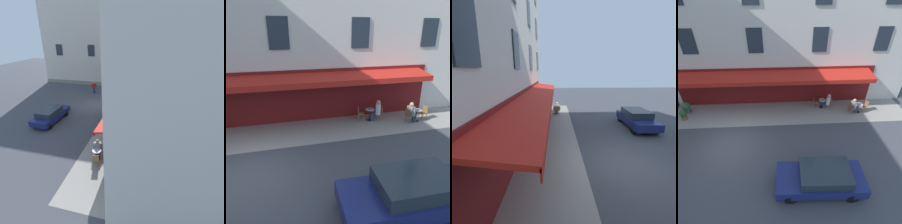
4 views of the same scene
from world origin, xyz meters
TOP-DOWN VIEW (x-y plane):
  - ground_plane at (0.00, 0.00)m, footprint 70.00×70.00m
  - sidewalk_cafe_terrace at (-3.25, -3.40)m, footprint 20.50×3.20m
  - cafe_building_facade at (-4.00, -9.49)m, footprint 20.00×10.70m
  - corner_building_facade at (13.00, 3.50)m, footprint 10.12×17.00m
  - back_alley_steps at (6.60, -4.59)m, footprint 2.40×1.75m
  - cafe_table_near_entrance at (-6.78, -3.95)m, footprint 0.60×0.60m
  - cafe_chair_wicker_near_door at (-7.37, -3.71)m, footprint 0.52×0.52m
  - cafe_chair_wicker_facing_street at (-6.17, -4.10)m, footprint 0.48×0.48m
  - cafe_table_mid_terrace at (-9.55, -3.12)m, footprint 0.60×0.60m
  - cafe_chair_wicker_by_window at (-8.93, -3.00)m, footprint 0.47×0.47m
  - cafe_chair_wicker_corner_left at (-10.17, -3.26)m, footprint 0.48×0.48m
  - seated_patron_in_white at (-7.17, -3.79)m, footprint 0.67×0.66m
  - seated_companion_in_grey at (-9.14, -3.04)m, footprint 0.60×0.66m
  - walking_pedestrian_in_red at (4.12, 1.90)m, footprint 0.48×0.60m
  - no_parking_sign at (6.90, 0.41)m, footprint 0.10×0.59m
  - potted_plant_under_sign at (4.20, -3.84)m, footprint 0.62×0.62m
  - potted_plant_mid_terrace at (4.09, -2.95)m, footprint 0.47×0.47m
  - potted_plant_entrance_right at (6.52, -3.77)m, footprint 0.57×0.57m
  - potted_plant_by_steps at (5.88, -3.20)m, footprint 0.50×0.50m
  - parked_car_navy at (-5.21, 3.11)m, footprint 4.36×1.95m

SIDE VIEW (x-z plane):
  - ground_plane at x=0.00m, z-range 0.00..0.00m
  - sidewalk_cafe_terrace at x=-3.25m, z-range 0.00..0.01m
  - back_alley_steps at x=6.60m, z-range -0.06..0.54m
  - potted_plant_mid_terrace at x=4.09m, z-range 0.02..0.81m
  - potted_plant_by_steps at x=5.88m, z-range 0.01..0.86m
  - potted_plant_entrance_right at x=6.52m, z-range 0.05..0.92m
  - cafe_table_near_entrance at x=-6.78m, z-range 0.12..0.87m
  - cafe_table_mid_terrace at x=-9.55m, z-range 0.12..0.87m
  - potted_plant_under_sign at x=4.20m, z-range 0.06..1.01m
  - cafe_chair_wicker_near_door at x=-7.37m, z-range 0.09..1.00m
  - cafe_chair_wicker_facing_street at x=-6.17m, z-range 0.09..1.00m
  - cafe_chair_wicker_by_window at x=-8.93m, z-range 0.09..1.00m
  - cafe_chair_wicker_corner_left at x=-10.17m, z-range 0.09..1.00m
  - seated_companion_in_grey at x=-9.14m, z-range 0.05..1.36m
  - parked_car_navy at x=-5.21m, z-range 0.05..1.38m
  - seated_patron_in_white at x=-7.17m, z-range 0.04..1.39m
  - walking_pedestrian_in_red at x=4.12m, z-range 0.14..1.80m
  - no_parking_sign at x=6.90m, z-range 0.49..3.09m
  - cafe_building_facade at x=-4.00m, z-range -0.01..14.99m
  - corner_building_facade at x=13.00m, z-range 0.00..15.00m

